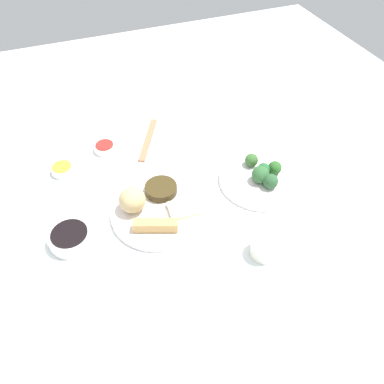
{
  "coord_description": "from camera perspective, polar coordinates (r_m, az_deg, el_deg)",
  "views": [
    {
      "loc": [
        0.68,
        -0.18,
        0.81
      ],
      "look_at": [
        0.01,
        0.08,
        0.06
      ],
      "focal_mm": 36.44,
      "sensor_mm": 36.0,
      "label": 1
    }
  ],
  "objects": [
    {
      "name": "tabletop",
      "position": [
        1.06,
        -4.09,
        -2.53
      ],
      "size": [
        2.2,
        2.2,
        0.02
      ],
      "primitive_type": "cube",
      "color": "white",
      "rests_on": "ground"
    },
    {
      "name": "main_plate",
      "position": [
        1.04,
        -4.88,
        -2.89
      ],
      "size": [
        0.25,
        0.25,
        0.02
      ],
      "primitive_type": "cylinder",
      "color": "white",
      "rests_on": "tabletop"
    },
    {
      "name": "rice_scoop",
      "position": [
        1.01,
        -8.72,
        -1.15
      ],
      "size": [
        0.07,
        0.07,
        0.07
      ],
      "primitive_type": "sphere",
      "color": "tan",
      "rests_on": "main_plate"
    },
    {
      "name": "spring_roll",
      "position": [
        0.98,
        -5.36,
        -4.93
      ],
      "size": [
        0.06,
        0.11,
        0.03
      ],
      "primitive_type": "cube",
      "rotation": [
        0.0,
        0.0,
        1.2
      ],
      "color": "tan",
      "rests_on": "main_plate"
    },
    {
      "name": "crab_rangoon_wonton",
      "position": [
        1.02,
        -1.25,
        -2.47
      ],
      "size": [
        0.07,
        0.08,
        0.01
      ],
      "primitive_type": "cube",
      "rotation": [
        0.0,
        0.0,
        -0.05
      ],
      "color": "beige",
      "rests_on": "main_plate"
    },
    {
      "name": "stir_fry_heap",
      "position": [
        1.07,
        -4.57,
        0.44
      ],
      "size": [
        0.09,
        0.09,
        0.02
      ],
      "primitive_type": "cylinder",
      "color": "#3E3116",
      "rests_on": "main_plate"
    },
    {
      "name": "broccoli_plate",
      "position": [
        1.13,
        10.01,
        1.79
      ],
      "size": [
        0.24,
        0.24,
        0.01
      ],
      "primitive_type": "cylinder",
      "color": "white",
      "rests_on": "tabletop"
    },
    {
      "name": "broccoli_floret_0",
      "position": [
        1.1,
        9.99,
        2.53
      ],
      "size": [
        0.05,
        0.05,
        0.05
      ],
      "primitive_type": "sphere",
      "color": "#306132",
      "rests_on": "broccoli_plate"
    },
    {
      "name": "broccoli_floret_1",
      "position": [
        1.09,
        11.42,
        1.56
      ],
      "size": [
        0.04,
        0.04,
        0.04
      ],
      "primitive_type": "sphere",
      "color": "#2B5730",
      "rests_on": "broccoli_plate"
    },
    {
      "name": "broccoli_floret_2",
      "position": [
        1.13,
        10.43,
        3.29
      ],
      "size": [
        0.04,
        0.04,
        0.04
      ],
      "primitive_type": "sphere",
      "color": "#276134",
      "rests_on": "broccoli_plate"
    },
    {
      "name": "broccoli_floret_3",
      "position": [
        1.15,
        8.7,
        4.64
      ],
      "size": [
        0.04,
        0.04,
        0.04
      ],
      "primitive_type": "sphere",
      "color": "#37662E",
      "rests_on": "broccoli_plate"
    },
    {
      "name": "broccoli_floret_5",
      "position": [
        1.14,
        11.95,
        3.6
      ],
      "size": [
        0.04,
        0.04,
        0.04
      ],
      "primitive_type": "sphere",
      "color": "#2B6225",
      "rests_on": "broccoli_plate"
    },
    {
      "name": "soy_sauce_bowl",
      "position": [
        1.01,
        -17.34,
        -6.42
      ],
      "size": [
        0.11,
        0.11,
        0.03
      ],
      "primitive_type": "cylinder",
      "color": "white",
      "rests_on": "tabletop"
    },
    {
      "name": "soy_sauce_bowl_liquid",
      "position": [
        1.0,
        -17.56,
        -5.79
      ],
      "size": [
        0.09,
        0.09,
        0.0
      ],
      "primitive_type": "cylinder",
      "color": "black",
      "rests_on": "soy_sauce_bowl"
    },
    {
      "name": "sauce_ramekin_sweet_and_sour",
      "position": [
        1.25,
        -12.62,
        6.31
      ],
      "size": [
        0.07,
        0.07,
        0.02
      ],
      "primitive_type": "cylinder",
      "color": "white",
      "rests_on": "tabletop"
    },
    {
      "name": "sauce_ramekin_sweet_and_sour_liquid",
      "position": [
        1.24,
        -12.71,
        6.74
      ],
      "size": [
        0.05,
        0.05,
        0.0
      ],
      "primitive_type": "cylinder",
      "color": "red",
      "rests_on": "sauce_ramekin_sweet_and_sour"
    },
    {
      "name": "sauce_ramekin_hot_mustard",
      "position": [
        1.2,
        -18.4,
        3.13
      ],
      "size": [
        0.07,
        0.07,
        0.02
      ],
      "primitive_type": "cylinder",
      "color": "white",
      "rests_on": "tabletop"
    },
    {
      "name": "sauce_ramekin_hot_mustard_liquid",
      "position": [
        1.2,
        -18.53,
        3.56
      ],
      "size": [
        0.05,
        0.05,
        0.0
      ],
      "primitive_type": "cylinder",
      "color": "yellow",
      "rests_on": "sauce_ramekin_hot_mustard"
    },
    {
      "name": "teacup",
      "position": [
        0.96,
        10.6,
        -7.93
      ],
      "size": [
        0.07,
        0.07,
        0.05
      ],
      "primitive_type": "cylinder",
      "color": "white",
      "rests_on": "tabletop"
    },
    {
      "name": "chopsticks_pair",
      "position": [
        1.27,
        -6.44,
        7.65
      ],
      "size": [
        0.2,
        0.12,
        0.01
      ],
      "primitive_type": "cube",
      "rotation": [
        0.0,
        0.0,
        2.66
      ],
      "color": "#A97451",
      "rests_on": "tabletop"
    }
  ]
}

